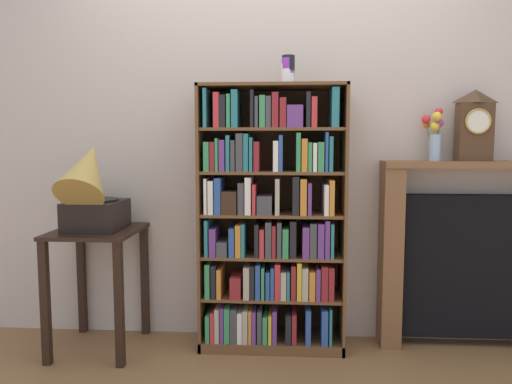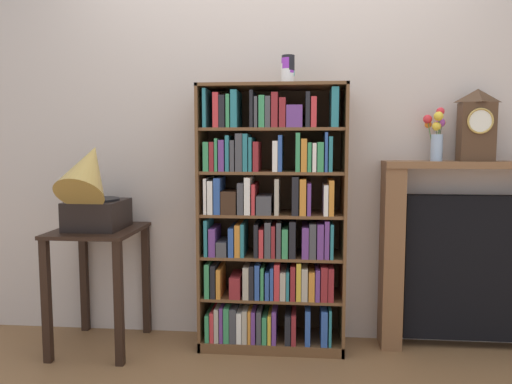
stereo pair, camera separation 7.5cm
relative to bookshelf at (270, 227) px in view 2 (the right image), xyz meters
The scene contains 9 objects.
ground_plane 0.76m from the bookshelf, 83.87° to the right, with size 7.85×6.40×0.02m, color brown.
wall_back 0.62m from the bookshelf, 61.34° to the left, with size 4.85×0.08×2.60m, color beige.
bookshelf is the anchor object (origin of this frame).
cup_stack 0.93m from the bookshelf, 13.61° to the right, with size 0.08×0.08×0.16m.
side_table_left 1.05m from the bookshelf, behind, with size 0.48×0.55×0.73m.
gramophone 1.07m from the bookshelf, behind, with size 0.31×0.51×0.58m.
fireplace_mantel 1.27m from the bookshelf, ahead, with size 1.16×0.21×1.13m.
mantel_clock 1.34m from the bookshelf, ahead, with size 0.19×0.12×0.42m.
flower_vase 1.12m from the bookshelf, ahead, with size 0.14×0.12×0.31m.
Camera 2 is at (0.17, -2.75, 1.24)m, focal length 34.17 mm.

